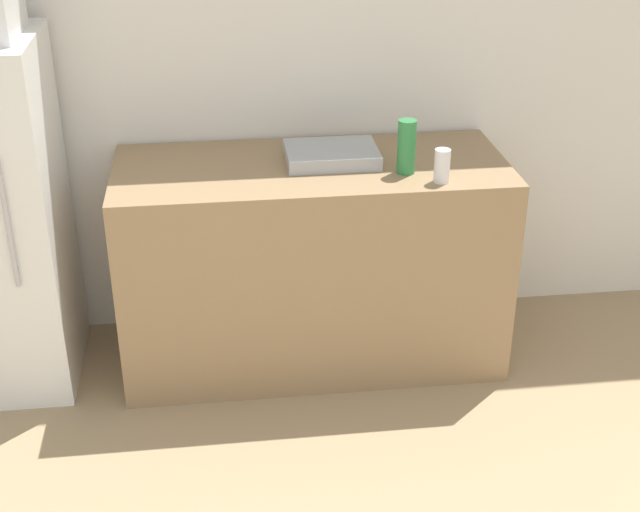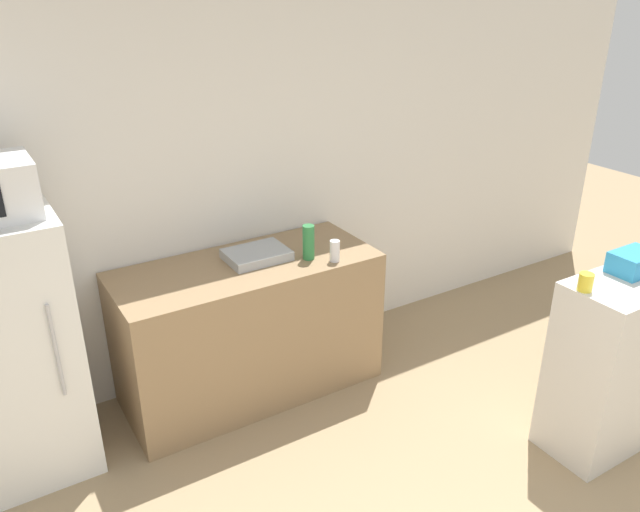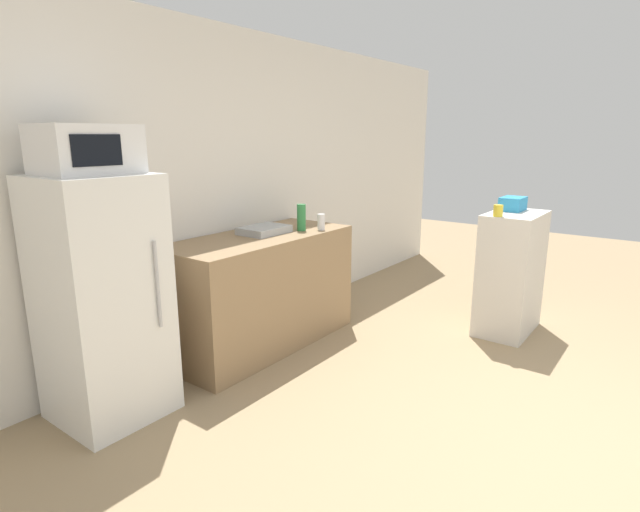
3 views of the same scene
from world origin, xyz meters
name	(u,v)px [view 3 (image 3 of 3)]	position (x,y,z in m)	size (l,w,h in m)	color
ground_plane	(604,473)	(0.00, 0.00, 0.00)	(14.00, 14.00, 0.00)	#9E8460
wall_back	(208,190)	(0.00, 3.02, 1.30)	(8.00, 0.06, 2.60)	white
refrigerator	(102,300)	(-1.21, 2.63, 0.76)	(0.62, 0.65, 1.52)	white
microwave	(86,149)	(-1.21, 2.63, 1.66)	(0.52, 0.41, 0.28)	white
counter	(261,291)	(0.17, 2.62, 0.47)	(1.68, 0.71, 0.94)	#937551
sink_basin	(264,230)	(0.26, 2.65, 0.97)	(0.39, 0.29, 0.06)	#9EA3A8
bottle_tall	(301,217)	(0.54, 2.48, 1.05)	(0.08, 0.08, 0.23)	#2D7F42
bottle_short	(321,222)	(0.67, 2.36, 1.01)	(0.06, 0.06, 0.14)	silver
shelf_cabinet	(511,273)	(1.71, 1.03, 0.54)	(0.69, 0.42, 1.08)	silver
basket	(513,204)	(1.83, 1.10, 1.14)	(0.26, 0.18, 0.12)	#2D8EC6
jar	(498,211)	(1.42, 1.10, 1.13)	(0.08, 0.08, 0.10)	yellow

